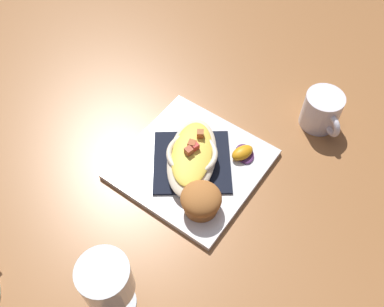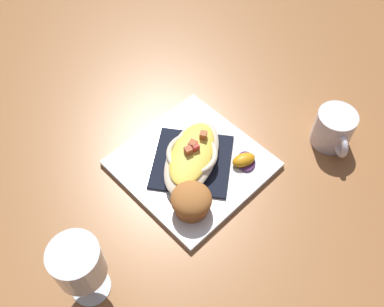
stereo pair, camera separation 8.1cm
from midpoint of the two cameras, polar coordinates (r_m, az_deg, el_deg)
name	(u,v)px [view 2 (the right image)]	position (r m, az deg, el deg)	size (l,w,h in m)	color
ground_plane	(192,166)	(0.84, 2.74, -1.85)	(2.60, 2.60, 0.00)	#9B6337
square_plate	(192,164)	(0.84, 2.75, -1.62)	(0.25, 0.25, 0.01)	white
folded_napkin	(192,162)	(0.83, 2.78, -1.28)	(0.14, 0.15, 0.01)	black
gratin_dish	(192,155)	(0.81, 2.84, -0.42)	(0.20, 0.18, 0.05)	beige
muffin	(191,201)	(0.76, 2.96, -6.51)	(0.07, 0.07, 0.05)	#A6612E
orange_garnish	(244,160)	(0.84, 9.70, -1.10)	(0.06, 0.06, 0.02)	#512A57
coffee_mug	(333,130)	(0.91, 20.62, 2.72)	(0.08, 0.10, 0.08)	white
stemmed_glass	(79,265)	(0.66, -11.32, -14.53)	(0.08, 0.08, 0.14)	white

